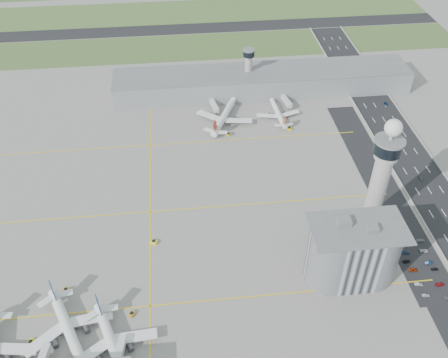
{
  "coord_description": "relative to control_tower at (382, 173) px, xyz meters",
  "views": [
    {
      "loc": [
        -22.07,
        -164.15,
        184.82
      ],
      "look_at": [
        0.0,
        35.0,
        15.0
      ],
      "focal_mm": 40.0,
      "sensor_mm": 36.0,
      "label": 1
    }
  ],
  "objects": [
    {
      "name": "ground",
      "position": [
        -72.0,
        -8.0,
        -35.04
      ],
      "size": [
        1000.0,
        1000.0,
        0.0
      ],
      "primitive_type": "plane",
      "color": "gray"
    },
    {
      "name": "grass_strip_0",
      "position": [
        -92.0,
        217.0,
        -35.0
      ],
      "size": [
        480.0,
        50.0,
        0.08
      ],
      "primitive_type": "cube",
      "color": "#486731",
      "rests_on": "ground"
    },
    {
      "name": "grass_strip_1",
      "position": [
        -92.0,
        292.0,
        -35.0
      ],
      "size": [
        480.0,
        60.0,
        0.08
      ],
      "primitive_type": "cube",
      "color": "#4D6F34",
      "rests_on": "ground"
    },
    {
      "name": "runway",
      "position": [
        -92.0,
        254.0,
        -34.98
      ],
      "size": [
        480.0,
        22.0,
        0.1
      ],
      "primitive_type": "cube",
      "color": "black",
      "rests_on": "ground"
    },
    {
      "name": "barrier_left",
      "position": [
        29.0,
        -8.0,
        -34.44
      ],
      "size": [
        0.6,
        500.0,
        1.2
      ],
      "primitive_type": "cube",
      "color": "#9E9E99",
      "rests_on": "ground"
    },
    {
      "name": "landside_road",
      "position": [
        18.0,
        -18.0,
        -35.0
      ],
      "size": [
        18.0,
        260.0,
        0.08
      ],
      "primitive_type": "cube",
      "color": "black",
      "rests_on": "ground"
    },
    {
      "name": "parking_lot",
      "position": [
        16.0,
        -30.0,
        -34.99
      ],
      "size": [
        20.0,
        44.0,
        0.1
      ],
      "primitive_type": "cube",
      "color": "black",
      "rests_on": "ground"
    },
    {
      "name": "taxiway_line_h_0",
      "position": [
        -112.0,
        -38.0,
        -35.04
      ],
      "size": [
        260.0,
        0.6,
        0.01
      ],
      "primitive_type": "cube",
      "color": "yellow",
      "rests_on": "ground"
    },
    {
      "name": "taxiway_line_h_1",
      "position": [
        -112.0,
        22.0,
        -35.04
      ],
      "size": [
        260.0,
        0.6,
        0.01
      ],
      "primitive_type": "cube",
      "color": "yellow",
      "rests_on": "ground"
    },
    {
      "name": "taxiway_line_h_2",
      "position": [
        -112.0,
        82.0,
        -35.04
      ],
      "size": [
        260.0,
        0.6,
        0.01
      ],
      "primitive_type": "cube",
      "color": "yellow",
      "rests_on": "ground"
    },
    {
      "name": "taxiway_line_v",
      "position": [
        -112.0,
        22.0,
        -35.04
      ],
      "size": [
        0.6,
        260.0,
        0.01
      ],
      "primitive_type": "cube",
      "color": "yellow",
      "rests_on": "ground"
    },
    {
      "name": "control_tower",
      "position": [
        0.0,
        0.0,
        0.0
      ],
      "size": [
        14.0,
        14.0,
        64.5
      ],
      "color": "#ADAAA5",
      "rests_on": "ground"
    },
    {
      "name": "secondary_tower",
      "position": [
        -42.0,
        142.0,
        -16.24
      ],
      "size": [
        8.6,
        8.6,
        31.9
      ],
      "color": "#ADAAA5",
      "rests_on": "ground"
    },
    {
      "name": "admin_building",
      "position": [
        -20.01,
        -30.0,
        -19.74
      ],
      "size": [
        42.0,
        24.0,
        33.5
      ],
      "color": "#B2B2B7",
      "rests_on": "ground"
    },
    {
      "name": "terminal_pier",
      "position": [
        -32.0,
        140.0,
        -27.14
      ],
      "size": [
        210.0,
        32.0,
        15.8
      ],
      "color": "gray",
      "rests_on": "ground"
    },
    {
      "name": "airplane_near_b",
      "position": [
        -145.01,
        -49.46,
        -28.68
      ],
      "size": [
        54.01,
        57.38,
        12.72
      ],
      "primitive_type": null,
      "rotation": [
        0.0,
        0.0,
        -1.14
      ],
      "color": "white",
      "rests_on": "ground"
    },
    {
      "name": "airplane_near_c",
      "position": [
        -126.31,
        -59.33,
        -28.81
      ],
      "size": [
        50.68,
        54.71,
        12.47
      ],
      "primitive_type": null,
      "rotation": [
        0.0,
        0.0,
        -1.23
      ],
      "color": "white",
      "rests_on": "ground"
    },
    {
      "name": "airplane_far_a",
      "position": [
        -63.15,
        104.71,
        -28.67
      ],
      "size": [
        53.66,
        57.18,
        12.74
      ],
      "primitive_type": null,
      "rotation": [
        0.0,
        0.0,
        1.16
      ],
      "color": "white",
      "rests_on": "ground"
    },
    {
      "name": "airplane_far_b",
      "position": [
        -26.89,
        105.58,
        -30.11
      ],
      "size": [
        32.08,
        37.03,
        9.87
      ],
      "primitive_type": null,
      "rotation": [
        0.0,
        0.0,
        1.63
      ],
      "color": "white",
      "rests_on": "ground"
    },
    {
      "name": "jet_bridge_far_0",
      "position": [
        -70.0,
        124.0,
        -32.19
      ],
      "size": [
        5.39,
        14.31,
        5.7
      ],
      "primitive_type": null,
      "rotation": [
        0.0,
        0.0,
        -1.4
      ],
      "color": "silver",
      "rests_on": "ground"
    },
    {
      "name": "jet_bridge_far_1",
      "position": [
        -20.0,
        124.0,
        -32.19
      ],
      "size": [
        5.39,
        14.31,
        5.7
      ],
      "primitive_type": null,
      "rotation": [
        0.0,
        0.0,
        -1.4
      ],
      "color": "silver",
      "rests_on": "ground"
    },
    {
      "name": "tug_0",
      "position": [
        -160.8,
        -50.98,
        -34.18
      ],
      "size": [
        2.58,
        3.3,
        1.72
      ],
      "primitive_type": null,
      "rotation": [
        0.0,
        0.0,
        -0.2
      ],
      "color": "#F8E600",
      "rests_on": "ground"
    },
    {
      "name": "tug_1",
      "position": [
        -149.88,
        -25.53,
        -34.23
      ],
      "size": [
        3.09,
        2.38,
        1.63
      ],
      "primitive_type": null,
      "rotation": [
        0.0,
        0.0,
        1.74
      ],
      "color": "orange",
      "rests_on": "ground"
    },
    {
      "name": "tug_2",
      "position": [
        -119.82,
        -41.81,
        -34.18
      ],
      "size": [
        3.4,
        3.58,
        1.72
      ],
      "primitive_type": null,
      "rotation": [
        0.0,
        0.0,
        -0.65
      ],
      "color": "orange",
      "rests_on": "ground"
    },
    {
      "name": "tug_3",
      "position": [
        -110.23,
        -0.64,
        -34.07
      ],
      "size": [
        3.97,
        3.44,
        1.94
      ],
      "primitive_type": null,
      "rotation": [
        0.0,
        0.0,
        -1.98
      ],
      "color": "yellow",
      "rests_on": "ground"
    },
    {
      "name": "tug_4",
      "position": [
        -62.54,
        87.56,
        -34.22
      ],
      "size": [
        3.35,
        3.36,
        1.63
      ],
      "primitive_type": null,
      "rotation": [
        0.0,
        0.0,
        0.78
      ],
      "color": "gold",
      "rests_on": "ground"
    },
    {
      "name": "tug_5",
      "position": [
        -22.49,
        89.16,
        -34.16
      ],
      "size": [
        3.51,
        2.89,
        1.76
      ],
      "primitive_type": null,
      "rotation": [
        0.0,
        0.0,
        1.27
      ],
      "color": "yellow",
      "rests_on": "ground"
    },
    {
      "name": "car_lot_0",
      "position": [
        11.01,
        -46.24,
        -34.46
      ],
      "size": [
        3.57,
        1.79,
        1.17
      ],
      "primitive_type": "imported",
      "rotation": [
        0.0,
        0.0,
        1.45
      ],
      "color": "silver",
      "rests_on": "ground"
    },
    {
      "name": "car_lot_1",
      "position": [
        10.38,
        -39.96,
        -34.41
      ],
      "size": [
        3.96,
        1.91,
        1.25
      ],
      "primitive_type": "imported",
      "rotation": [
        0.0,
        0.0,
        1.41
      ],
      "color": "#9FA0A9",
      "rests_on": "ground"
    },
    {
      "name": "car_lot_2",
      "position": [
        11.07,
        -31.6,
        -34.46
      ],
      "size": [
        4.31,
        2.26,
        1.16
      ],
      "primitive_type": "imported",
      "rotation": [
        0.0,
        0.0,
        1.49
      ],
      "color": "#96330C",
      "rests_on": "ground"
    },
    {
      "name": "car_lot_3",
      "position": [
        10.1,
        -26.24,
        -34.5
      ],
      "size": [
        3.93,
        2.11,
        1.08
      ],
      "primitive_type": "imported",
      "rotation": [
        0.0,
        0.0,
        1.73
      ],
      "color": "black",
      "rests_on": "ground"
    },
    {
      "name": "car_lot_4",
      "position": [
        11.94,
        -21.0,
        -34.39
      ],
      "size": [
        3.97,
        2.02,
        1.29
      ],
      "primitive_type": "imported",
      "rotation": [
        0.0,
        0.0,
        1.44
      ],
      "color": "navy",
      "rests_on": "ground"
    },
    {
      "name": "car_lot_5",
      "position": [
        10.51,
        -12.88,
        -34.41
      ],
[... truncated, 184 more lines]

